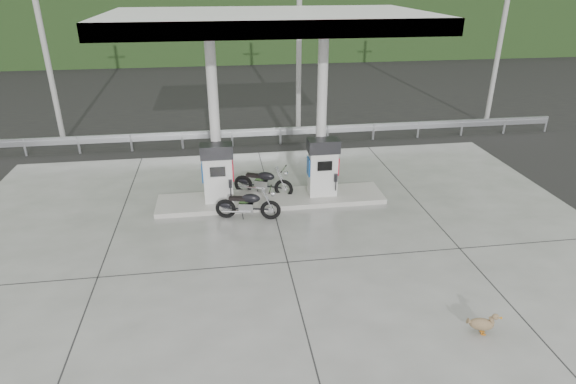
{
  "coord_description": "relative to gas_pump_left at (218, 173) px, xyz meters",
  "views": [
    {
      "loc": [
        -1.44,
        -10.94,
        6.52
      ],
      "look_at": [
        0.3,
        1.0,
        1.0
      ],
      "focal_mm": 30.0,
      "sensor_mm": 36.0,
      "label": 1
    }
  ],
  "objects": [
    {
      "name": "motorcycle_right",
      "position": [
        1.4,
        0.51,
        -0.62
      ],
      "size": [
        1.91,
        1.25,
        0.87
      ],
      "primitive_type": null,
      "rotation": [
        0.0,
        0.0,
        -0.41
      ],
      "color": "black",
      "rests_on": "forecourt_apron"
    },
    {
      "name": "pump_island",
      "position": [
        1.6,
        0.0,
        -0.98
      ],
      "size": [
        7.0,
        1.4,
        0.15
      ],
      "primitive_type": "cube",
      "color": "#A19E95",
      "rests_on": "forecourt_apron"
    },
    {
      "name": "duck",
      "position": [
        5.0,
        -6.57,
        -0.84
      ],
      "size": [
        0.6,
        0.32,
        0.41
      ],
      "primitive_type": null,
      "rotation": [
        0.0,
        0.0,
        -0.28
      ],
      "color": "brown",
      "rests_on": "forecourt_apron"
    },
    {
      "name": "forested_hills",
      "position": [
        1.6,
        57.5,
        -1.07
      ],
      "size": [
        100.0,
        40.0,
        140.0
      ],
      "primitive_type": null,
      "color": "black",
      "rests_on": "ground"
    },
    {
      "name": "motorcycle_left",
      "position": [
        0.81,
        -1.03,
        -0.63
      ],
      "size": [
        1.85,
        0.92,
        0.84
      ],
      "primitive_type": null,
      "rotation": [
        0.0,
        0.0,
        -0.21
      ],
      "color": "black",
      "rests_on": "forecourt_apron"
    },
    {
      "name": "guardrail",
      "position": [
        1.6,
        5.5,
        -0.36
      ],
      "size": [
        26.0,
        0.16,
        1.42
      ],
      "primitive_type": null,
      "color": "#9EA1A6",
      "rests_on": "ground"
    },
    {
      "name": "utility_pole_c",
      "position": [
        12.6,
        7.0,
        2.93
      ],
      "size": [
        0.22,
        0.22,
        8.0
      ],
      "primitive_type": "cylinder",
      "color": "gray",
      "rests_on": "ground"
    },
    {
      "name": "ground",
      "position": [
        1.6,
        -2.5,
        -1.07
      ],
      "size": [
        160.0,
        160.0,
        0.0
      ],
      "primitive_type": "plane",
      "color": "black",
      "rests_on": "ground"
    },
    {
      "name": "utility_pole_a",
      "position": [
        -6.4,
        7.0,
        2.93
      ],
      "size": [
        0.22,
        0.22,
        8.0
      ],
      "primitive_type": "cylinder",
      "color": "gray",
      "rests_on": "ground"
    },
    {
      "name": "forecourt_apron",
      "position": [
        1.6,
        -2.5,
        -1.06
      ],
      "size": [
        18.0,
        14.0,
        0.02
      ],
      "primitive_type": "cube",
      "color": "slate",
      "rests_on": "ground"
    },
    {
      "name": "canopy_column_left",
      "position": [
        0.0,
        0.4,
        1.6
      ],
      "size": [
        0.3,
        0.3,
        5.0
      ],
      "primitive_type": "cylinder",
      "color": "silver",
      "rests_on": "pump_island"
    },
    {
      "name": "tree_band",
      "position": [
        1.6,
        27.5,
        1.93
      ],
      "size": [
        80.0,
        6.0,
        6.0
      ],
      "primitive_type": "cube",
      "color": "black",
      "rests_on": "ground"
    },
    {
      "name": "canopy_column_right",
      "position": [
        3.2,
        0.4,
        1.6
      ],
      "size": [
        0.3,
        0.3,
        5.0
      ],
      "primitive_type": "cylinder",
      "color": "silver",
      "rests_on": "pump_island"
    },
    {
      "name": "road",
      "position": [
        1.6,
        9.0,
        -1.07
      ],
      "size": [
        60.0,
        7.0,
        0.01
      ],
      "primitive_type": "cube",
      "color": "black",
      "rests_on": "ground"
    },
    {
      "name": "utility_pole_b",
      "position": [
        3.6,
        7.0,
        2.93
      ],
      "size": [
        0.22,
        0.22,
        8.0
      ],
      "primitive_type": "cylinder",
      "color": "gray",
      "rests_on": "ground"
    },
    {
      "name": "gas_pump_left",
      "position": [
        0.0,
        0.0,
        0.0
      ],
      "size": [
        0.95,
        0.55,
        1.8
      ],
      "primitive_type": null,
      "color": "silver",
      "rests_on": "pump_island"
    },
    {
      "name": "gas_pump_right",
      "position": [
        3.2,
        0.0,
        0.0
      ],
      "size": [
        0.95,
        0.55,
        1.8
      ],
      "primitive_type": null,
      "color": "silver",
      "rests_on": "pump_island"
    },
    {
      "name": "canopy_roof",
      "position": [
        1.6,
        0.0,
        4.3
      ],
      "size": [
        8.5,
        5.0,
        0.4
      ],
      "primitive_type": "cube",
      "color": "silver",
      "rests_on": "canopy_column_left"
    }
  ]
}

